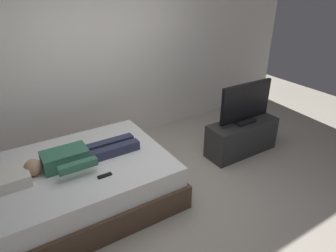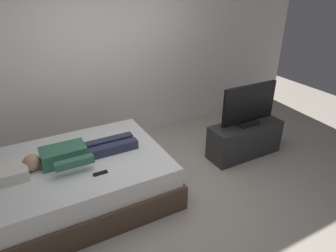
{
  "view_description": "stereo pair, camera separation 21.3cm",
  "coord_description": "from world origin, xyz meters",
  "px_view_note": "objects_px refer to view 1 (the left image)",
  "views": [
    {
      "loc": [
        -1.51,
        -2.33,
        2.4
      ],
      "look_at": [
        0.31,
        0.57,
        0.69
      ],
      "focal_mm": 32.05,
      "sensor_mm": 36.0,
      "label": 1
    },
    {
      "loc": [
        -1.32,
        -2.43,
        2.4
      ],
      "look_at": [
        0.31,
        0.57,
        0.69
      ],
      "focal_mm": 32.05,
      "sensor_mm": 36.0,
      "label": 2
    }
  ],
  "objects_px": {
    "remote": "(105,176)",
    "tv": "(246,104)",
    "bed": "(80,184)",
    "pillow": "(3,180)",
    "person": "(77,156)",
    "tv_stand": "(241,137)"
  },
  "relations": [
    {
      "from": "tv",
      "to": "tv_stand",
      "type": "bearing_deg",
      "value": 0.0
    },
    {
      "from": "bed",
      "to": "tv",
      "type": "distance_m",
      "value": 2.46
    },
    {
      "from": "pillow",
      "to": "bed",
      "type": "bearing_deg",
      "value": 0.0
    },
    {
      "from": "bed",
      "to": "pillow",
      "type": "distance_m",
      "value": 0.79
    },
    {
      "from": "bed",
      "to": "pillow",
      "type": "xyz_separation_m",
      "value": [
        -0.72,
        0.0,
        0.34
      ]
    },
    {
      "from": "pillow",
      "to": "tv_stand",
      "type": "xyz_separation_m",
      "value": [
        3.11,
        -0.15,
        -0.35
      ]
    },
    {
      "from": "person",
      "to": "remote",
      "type": "distance_m",
      "value": 0.44
    },
    {
      "from": "tv_stand",
      "to": "tv",
      "type": "xyz_separation_m",
      "value": [
        -0.0,
        0.0,
        0.53
      ]
    },
    {
      "from": "remote",
      "to": "tv_stand",
      "type": "distance_m",
      "value": 2.25
    },
    {
      "from": "pillow",
      "to": "remote",
      "type": "distance_m",
      "value": 0.98
    },
    {
      "from": "remote",
      "to": "tv",
      "type": "distance_m",
      "value": 2.24
    },
    {
      "from": "bed",
      "to": "remote",
      "type": "bearing_deg",
      "value": -65.03
    },
    {
      "from": "person",
      "to": "remote",
      "type": "height_order",
      "value": "person"
    },
    {
      "from": "person",
      "to": "tv_stand",
      "type": "height_order",
      "value": "person"
    },
    {
      "from": "pillow",
      "to": "person",
      "type": "relative_size",
      "value": 0.38
    },
    {
      "from": "tv",
      "to": "person",
      "type": "bearing_deg",
      "value": 175.88
    },
    {
      "from": "tv_stand",
      "to": "tv",
      "type": "relative_size",
      "value": 1.25
    },
    {
      "from": "bed",
      "to": "person",
      "type": "distance_m",
      "value": 0.36
    },
    {
      "from": "bed",
      "to": "person",
      "type": "xyz_separation_m",
      "value": [
        0.03,
        0.02,
        0.36
      ]
    },
    {
      "from": "remote",
      "to": "tv",
      "type": "height_order",
      "value": "tv"
    },
    {
      "from": "bed",
      "to": "tv",
      "type": "relative_size",
      "value": 2.35
    },
    {
      "from": "person",
      "to": "tv_stand",
      "type": "bearing_deg",
      "value": -4.12
    }
  ]
}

